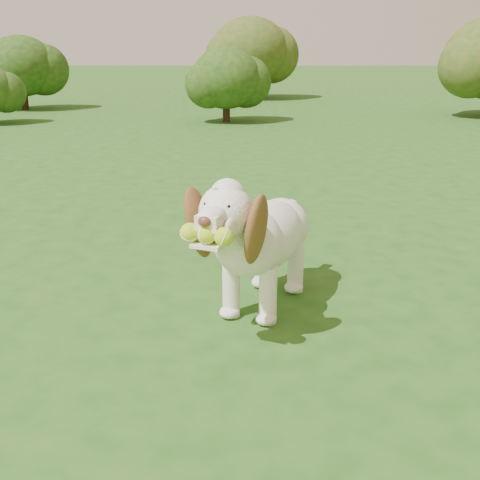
{
  "coord_description": "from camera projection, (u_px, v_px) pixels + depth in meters",
  "views": [
    {
      "loc": [
        -0.29,
        -3.87,
        1.51
      ],
      "look_at": [
        -0.32,
        -0.86,
        0.52
      ],
      "focal_mm": 45.0,
      "sensor_mm": 36.0,
      "label": 1
    }
  ],
  "objects": [
    {
      "name": "dog",
      "position": [
        259.0,
        234.0,
        3.43
      ],
      "size": [
        0.81,
        1.3,
        0.88
      ],
      "rotation": [
        0.0,
        0.0,
        -0.4
      ],
      "color": "white",
      "rests_on": "ground"
    },
    {
      "name": "shrub_e",
      "position": [
        21.0,
        66.0,
        14.01
      ],
      "size": [
        1.64,
        1.64,
        1.7
      ],
      "color": "#382314",
      "rests_on": "ground"
    },
    {
      "name": "shrub_b",
      "position": [
        226.0,
        78.0,
        11.79
      ],
      "size": [
        1.39,
        1.39,
        1.44
      ],
      "color": "#382314",
      "rests_on": "ground"
    },
    {
      "name": "ground",
      "position": [
        287.0,
        273.0,
        4.15
      ],
      "size": [
        80.0,
        80.0,
        0.0
      ],
      "primitive_type": "plane",
      "color": "#1F4D16",
      "rests_on": "ground"
    },
    {
      "name": "shrub_i",
      "position": [
        250.0,
        51.0,
        16.66
      ],
      "size": [
        2.15,
        2.15,
        2.23
      ],
      "color": "#382314",
      "rests_on": "ground"
    }
  ]
}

